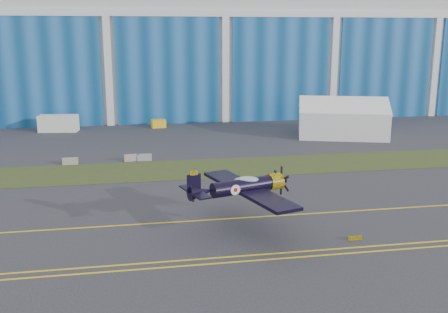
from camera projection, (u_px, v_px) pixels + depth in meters
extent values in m
plane|color=#34343C|center=(96.00, 209.00, 51.95)|extent=(260.00, 260.00, 0.00)
cube|color=#475128|center=(103.00, 173.00, 65.35)|extent=(260.00, 10.00, 0.02)
cube|color=silver|center=(111.00, 42.00, 117.46)|extent=(220.00, 45.00, 30.00)
cube|color=navy|center=(109.00, 72.00, 96.77)|extent=(220.00, 0.60, 20.00)
cube|color=silver|center=(105.00, 13.00, 94.28)|extent=(220.00, 0.70, 1.20)
cube|color=yellow|center=(93.00, 227.00, 47.16)|extent=(200.00, 0.20, 0.02)
cube|color=yellow|center=(85.00, 274.00, 38.06)|extent=(80.00, 0.20, 0.02)
cube|color=yellow|center=(86.00, 268.00, 39.02)|extent=(80.00, 0.20, 0.02)
cube|color=yellow|center=(355.00, 238.00, 44.19)|extent=(1.20, 0.15, 0.35)
cube|color=silver|center=(58.00, 123.00, 92.64)|extent=(6.99, 3.54, 2.90)
cube|color=yellow|center=(158.00, 124.00, 96.55)|extent=(2.77, 2.01, 1.48)
cube|color=gray|center=(70.00, 161.00, 69.47)|extent=(2.00, 0.61, 0.90)
cube|color=gray|center=(132.00, 158.00, 71.42)|extent=(2.06, 0.86, 0.90)
cube|color=gray|center=(144.00, 157.00, 71.64)|extent=(2.03, 0.72, 0.90)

